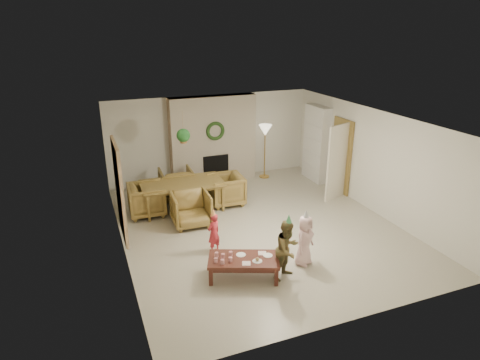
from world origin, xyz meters
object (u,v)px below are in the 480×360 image
dining_chair_right (226,190)px  child_pink (305,240)px  dining_chair_far (176,183)px  dining_chair_left (147,200)px  child_plaid (287,249)px  child_red (214,233)px  dining_table (183,196)px  coffee_table_top (244,260)px  dining_chair_near (191,209)px

dining_chair_right → child_pink: size_ratio=0.85×
dining_chair_far → dining_chair_left: size_ratio=1.00×
dining_chair_left → dining_chair_far: bearing=-45.0°
dining_chair_right → child_pink: bearing=10.0°
dining_chair_left → child_plaid: (1.92, -3.62, 0.17)m
child_red → dining_table: bearing=-114.9°
dining_table → coffee_table_top: bearing=-82.7°
coffee_table_top → child_plaid: (0.74, -0.27, 0.20)m
child_red → child_plaid: bearing=99.7°
dining_chair_far → child_plaid: bearing=104.9°
child_pink → child_plaid: bearing=175.5°
dining_chair_far → dining_chair_left: (-0.92, -0.85, 0.00)m
child_red → child_plaid: size_ratio=0.76×
dining_chair_far → child_plaid: (1.00, -4.47, 0.17)m
child_plaid → child_pink: child_plaid is taller
child_plaid → child_pink: size_ratio=1.12×
dining_table → dining_chair_near: bearing=-90.0°
child_pink → dining_chair_right: bearing=64.9°
dining_chair_right → child_red: child_red is taller
dining_chair_near → child_pink: 2.90m
dining_chair_right → child_pink: child_pink is taller
dining_chair_left → child_plaid: bearing=-149.8°
child_red → coffee_table_top: bearing=75.5°
child_red → child_plaid: (0.97, -1.32, 0.14)m
child_plaid → child_pink: (0.51, 0.28, -0.06)m
dining_chair_left → child_red: (0.95, -2.30, 0.03)m
dining_chair_far → child_pink: size_ratio=0.85×
dining_chair_near → coffee_table_top: bearing=-80.1°
dining_table → dining_chair_right: 1.11m
dining_chair_right → coffee_table_top: (-0.82, -3.28, -0.03)m
dining_table → child_plaid: bearing=-71.6°
child_plaid → dining_chair_near: bearing=86.4°
dining_table → dining_chair_far: bearing=90.0°
child_plaid → dining_chair_far: bearing=77.4°
dining_table → dining_chair_far: 0.89m
child_red → child_pink: size_ratio=0.85×
dining_chair_near → coffee_table_top: 2.46m
dining_table → dining_chair_near: dining_chair_near is taller
coffee_table_top → child_pink: child_pink is taller
dining_chair_far → dining_chair_right: bearing=141.3°
dining_chair_left → dining_chair_right: 1.99m
dining_chair_left → coffee_table_top: size_ratio=0.67×
dining_chair_far → child_plaid: size_ratio=0.76×
dining_chair_far → child_red: 3.15m
dining_chair_far → child_plaid: 4.59m
dining_table → dining_chair_left: dining_chair_left is taller
child_red → child_pink: (1.48, -1.05, 0.08)m
dining_chair_left → child_plaid: size_ratio=0.76×
dining_chair_far → dining_chair_right: 1.42m
dining_chair_right → child_plaid: bearing=1.1°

